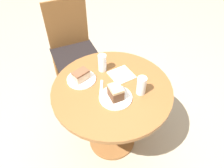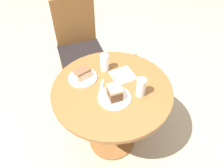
# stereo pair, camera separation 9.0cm
# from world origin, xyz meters

# --- Properties ---
(ground_plane) EXTENTS (8.00, 8.00, 0.00)m
(ground_plane) POSITION_xyz_m (0.00, 0.00, 0.00)
(ground_plane) COLOR tan
(table) EXTENTS (0.88, 0.88, 0.70)m
(table) POSITION_xyz_m (0.00, 0.00, 0.54)
(table) COLOR brown
(table) RESTS_ON ground_plane
(chair) EXTENTS (0.50, 0.49, 0.97)m
(chair) POSITION_xyz_m (0.05, 0.85, 0.51)
(chair) COLOR brown
(chair) RESTS_ON ground_plane
(plate_near) EXTENTS (0.23, 0.23, 0.01)m
(plate_near) POSITION_xyz_m (-0.03, -0.10, 0.71)
(plate_near) COLOR white
(plate_near) RESTS_ON table
(plate_far) EXTENTS (0.22, 0.22, 0.01)m
(plate_far) POSITION_xyz_m (-0.15, 0.19, 0.71)
(plate_far) COLOR white
(plate_far) RESTS_ON table
(cake_slice_near) EXTENTS (0.09, 0.11, 0.10)m
(cake_slice_near) POSITION_xyz_m (-0.03, -0.10, 0.76)
(cake_slice_near) COLOR brown
(cake_slice_near) RESTS_ON plate_near
(cake_slice_far) EXTENTS (0.13, 0.10, 0.07)m
(cake_slice_far) POSITION_xyz_m (-0.15, 0.19, 0.75)
(cake_slice_far) COLOR beige
(cake_slice_far) RESTS_ON plate_far
(glass_lemonade) EXTENTS (0.07, 0.07, 0.14)m
(glass_lemonade) POSITION_xyz_m (0.15, -0.14, 0.76)
(glass_lemonade) COLOR beige
(glass_lemonade) RESTS_ON table
(glass_water) EXTENTS (0.06, 0.06, 0.14)m
(glass_water) POSITION_xyz_m (0.04, 0.21, 0.76)
(glass_water) COLOR silver
(glass_water) RESTS_ON table
(napkin_stack) EXTENTS (0.17, 0.17, 0.01)m
(napkin_stack) POSITION_xyz_m (0.13, 0.08, 0.70)
(napkin_stack) COLOR silver
(napkin_stack) RESTS_ON table
(fork) EXTENTS (0.10, 0.14, 0.00)m
(fork) POSITION_xyz_m (-0.07, 0.04, 0.70)
(fork) COLOR silver
(fork) RESTS_ON table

